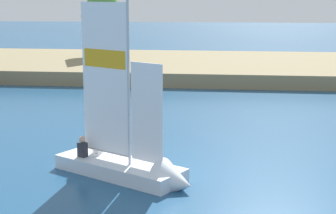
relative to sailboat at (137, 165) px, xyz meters
name	(u,v)px	position (x,y,z in m)	size (l,w,h in m)	color
shore_bank	(210,67)	(1.34, 22.56, -0.02)	(80.00, 13.25, 0.86)	#897A56
sailboat	(137,165)	(0.00, 0.00, 0.00)	(4.75, 3.50, 5.84)	silver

